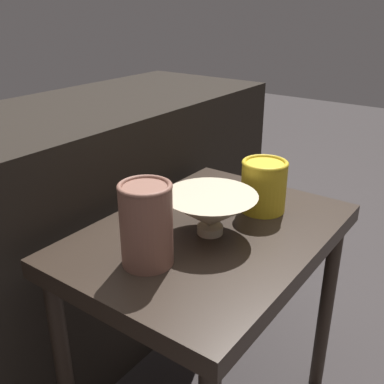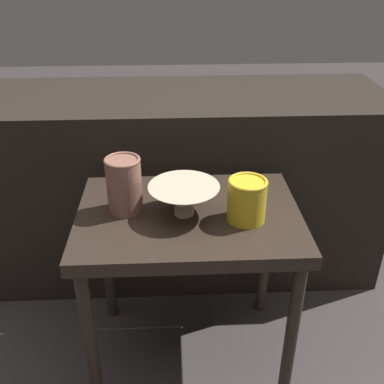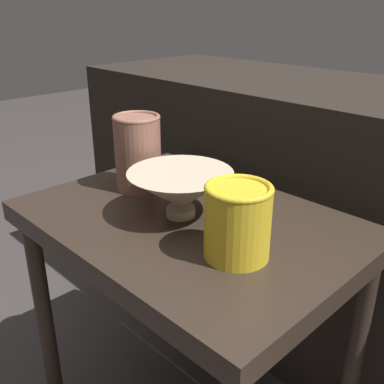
% 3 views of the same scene
% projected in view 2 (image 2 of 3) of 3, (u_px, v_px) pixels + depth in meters
% --- Properties ---
extents(ground_plane, '(8.00, 8.00, 0.00)m').
position_uv_depth(ground_plane, '(189.00, 350.00, 1.53)').
color(ground_plane, '#383333').
extents(table, '(0.62, 0.45, 0.56)m').
position_uv_depth(table, '(189.00, 234.00, 1.29)').
color(table, '#2D231C').
rests_on(table, ground_plane).
extents(couch_backdrop, '(1.51, 0.50, 0.73)m').
position_uv_depth(couch_backdrop, '(183.00, 183.00, 1.80)').
color(couch_backdrop, black).
rests_on(couch_backdrop, ground_plane).
extents(bowl, '(0.19, 0.19, 0.09)m').
position_uv_depth(bowl, '(184.00, 198.00, 1.22)').
color(bowl, '#C1B293').
rests_on(bowl, table).
extents(vase_textured_left, '(0.10, 0.10, 0.16)m').
position_uv_depth(vase_textured_left, '(124.00, 184.00, 1.23)').
color(vase_textured_left, brown).
rests_on(vase_textured_left, table).
extents(vase_colorful_right, '(0.11, 0.11, 0.12)m').
position_uv_depth(vase_colorful_right, '(247.00, 199.00, 1.19)').
color(vase_colorful_right, gold).
rests_on(vase_colorful_right, table).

